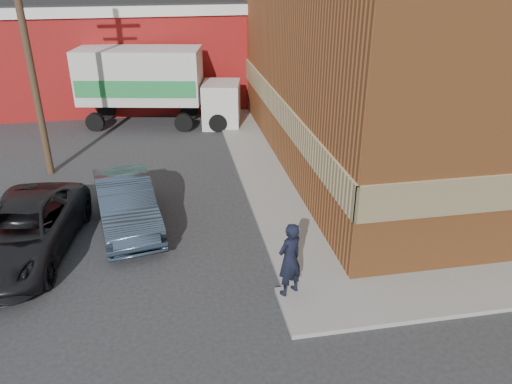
{
  "coord_description": "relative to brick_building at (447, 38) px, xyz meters",
  "views": [
    {
      "loc": [
        -2.83,
        -10.09,
        7.76
      ],
      "look_at": [
        -0.61,
        2.05,
        1.85
      ],
      "focal_mm": 35.0,
      "sensor_mm": 36.0,
      "label": 1
    }
  ],
  "objects": [
    {
      "name": "suv_a",
      "position": [
        -15.58,
        -6.04,
        -3.91
      ],
      "size": [
        3.33,
        5.86,
        1.54
      ],
      "primitive_type": "imported",
      "rotation": [
        0.0,
        0.0,
        -0.14
      ],
      "color": "black",
      "rests_on": "ground"
    },
    {
      "name": "ground",
      "position": [
        -8.5,
        -9.0,
        -4.68
      ],
      "size": [
        90.0,
        90.0,
        0.0
      ],
      "primitive_type": "plane",
      "color": "#28282B",
      "rests_on": "ground"
    },
    {
      "name": "sedan",
      "position": [
        -12.8,
        -4.83,
        -3.9
      ],
      "size": [
        2.45,
        4.95,
        1.56
      ],
      "primitive_type": "imported",
      "rotation": [
        0.0,
        0.0,
        0.18
      ],
      "color": "#314152",
      "rests_on": "ground"
    },
    {
      "name": "brick_building",
      "position": [
        0.0,
        0.0,
        0.0
      ],
      "size": [
        14.25,
        18.25,
        9.36
      ],
      "color": "brown",
      "rests_on": "ground"
    },
    {
      "name": "sidewalk_west",
      "position": [
        -7.9,
        0.0,
        -4.62
      ],
      "size": [
        1.8,
        18.0,
        0.12
      ],
      "primitive_type": "cube",
      "color": "gray",
      "rests_on": "ground"
    },
    {
      "name": "man",
      "position": [
        -8.7,
        -9.25,
        -3.59
      ],
      "size": [
        0.85,
        0.75,
        1.95
      ],
      "primitive_type": "imported",
      "rotation": [
        0.0,
        0.0,
        3.65
      ],
      "color": "black",
      "rests_on": "sidewalk_south"
    },
    {
      "name": "utility_pole",
      "position": [
        -16.0,
        0.0,
        0.06
      ],
      "size": [
        2.0,
        0.26,
        9.0
      ],
      "color": "#463023",
      "rests_on": "ground"
    },
    {
      "name": "box_truck",
      "position": [
        -11.78,
        5.44,
        -2.52
      ],
      "size": [
        7.89,
        3.69,
        3.75
      ],
      "rotation": [
        0.0,
        0.0,
        -0.2
      ],
      "color": "silver",
      "rests_on": "ground"
    },
    {
      "name": "warehouse",
      "position": [
        -14.5,
        11.0,
        -1.87
      ],
      "size": [
        16.3,
        8.3,
        5.6
      ],
      "color": "maroon",
      "rests_on": "ground"
    }
  ]
}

